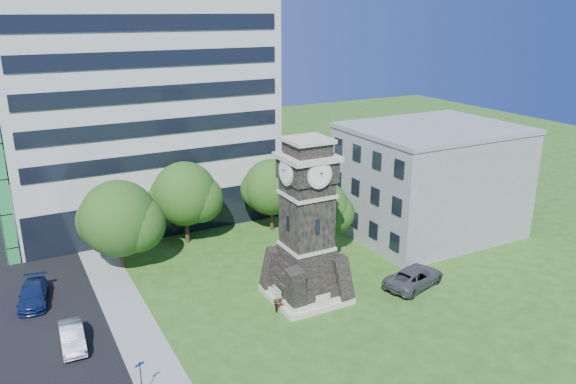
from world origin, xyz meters
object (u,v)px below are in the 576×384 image
park_bench (285,303)px  clock_tower (307,232)px  car_street_north (33,294)px  car_east_lot (414,277)px  car_street_mid (72,337)px  street_sign (141,376)px

park_bench → clock_tower: bearing=33.1°
car_street_north → car_east_lot: 28.75m
car_street_mid → park_bench: car_street_mid is taller
clock_tower → park_bench: clock_tower is taller
park_bench → street_sign: street_sign is taller
clock_tower → car_east_lot: clock_tower is taller
car_east_lot → car_street_mid: bearing=65.2°
street_sign → car_street_mid: bearing=87.6°
car_east_lot → park_bench: size_ratio=3.39×
clock_tower → car_street_north: size_ratio=2.55×
clock_tower → car_street_north: (-18.20, 8.61, -4.59)m
car_street_mid → park_bench: size_ratio=2.50×
car_street_mid → car_street_north: 7.46m
car_east_lot → park_bench: bearing=65.2°
car_street_mid → car_street_north: car_street_north is taller
street_sign → car_east_lot: bearing=-14.0°
car_street_mid → park_bench: bearing=-6.3°
car_street_mid → car_east_lot: size_ratio=0.74×
car_street_north → car_east_lot: car_east_lot is taller
car_street_mid → park_bench: 14.46m
car_street_north → park_bench: (16.00, -9.47, -0.25)m
clock_tower → car_street_mid: bearing=175.3°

